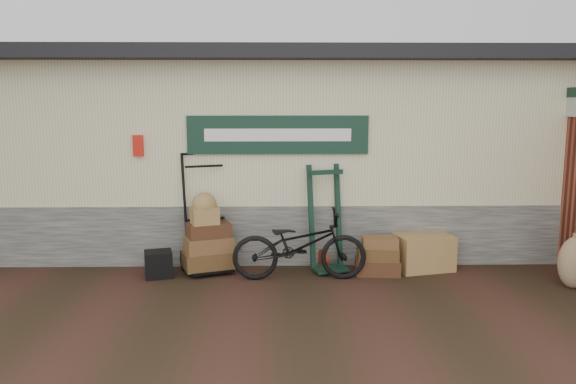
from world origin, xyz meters
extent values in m
plane|color=black|center=(0.00, 0.00, 0.00)|extent=(80.00, 80.00, 0.00)
cube|color=#4C4C47|center=(0.00, 2.75, 0.45)|extent=(14.00, 3.54, 0.90)
cube|color=beige|center=(0.00, 2.75, 1.95)|extent=(14.00, 3.50, 2.10)
cube|color=black|center=(0.00, 2.60, 3.10)|extent=(14.40, 4.10, 0.20)
cube|color=black|center=(-0.30, 0.97, 1.95)|extent=(2.60, 0.06, 0.55)
cube|color=white|center=(-0.30, 0.94, 1.95)|extent=(2.10, 0.01, 0.18)
cube|color=red|center=(-2.30, 0.97, 1.80)|extent=(0.14, 0.10, 0.30)
cube|color=brown|center=(1.81, 0.76, 0.26)|extent=(0.89, 0.69, 0.52)
cube|color=black|center=(-1.97, 0.47, 0.18)|extent=(0.44, 0.40, 0.37)
imported|color=black|center=(-0.01, 0.34, 0.53)|extent=(0.67, 1.85, 1.07)
ellipsoid|color=brown|center=(3.57, -0.10, 0.35)|extent=(0.44, 0.37, 0.69)
camera|label=1|loc=(-0.31, -7.10, 2.42)|focal=35.00mm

